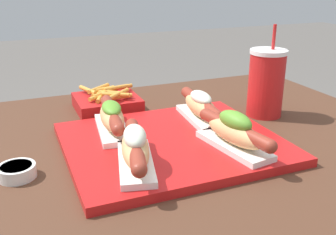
{
  "coord_description": "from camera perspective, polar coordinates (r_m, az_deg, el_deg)",
  "views": [
    {
      "loc": [
        -0.32,
        -0.69,
        1.04
      ],
      "look_at": [
        -0.03,
        0.02,
        0.75
      ],
      "focal_mm": 42.0,
      "sensor_mm": 36.0,
      "label": 1
    }
  ],
  "objects": [
    {
      "name": "hot_dog_3",
      "position": [
        0.91,
        4.75,
        1.61
      ],
      "size": [
        0.07,
        0.21,
        0.07
      ],
      "color": "white",
      "rests_on": "serving_tray"
    },
    {
      "name": "fries_basket",
      "position": [
        1.05,
        -8.84,
        2.29
      ],
      "size": [
        0.16,
        0.15,
        0.06
      ],
      "color": "#B21919",
      "rests_on": "patio_table"
    },
    {
      "name": "hot_dog_1",
      "position": [
        0.77,
        9.64,
        -2.07
      ],
      "size": [
        0.09,
        0.21,
        0.08
      ],
      "color": "white",
      "rests_on": "serving_tray"
    },
    {
      "name": "drink_cup",
      "position": [
        1.01,
        14.05,
        4.89
      ],
      "size": [
        0.09,
        0.09,
        0.23
      ],
      "color": "red",
      "rests_on": "patio_table"
    },
    {
      "name": "hot_dog_0",
      "position": [
        0.7,
        -4.78,
        -4.44
      ],
      "size": [
        0.1,
        0.21,
        0.07
      ],
      "color": "white",
      "rests_on": "serving_tray"
    },
    {
      "name": "serving_tray",
      "position": [
        0.82,
        0.53,
        -3.65
      ],
      "size": [
        0.43,
        0.37,
        0.02
      ],
      "color": "red",
      "rests_on": "patio_table"
    },
    {
      "name": "sauce_bowl",
      "position": [
        0.75,
        -21.09,
        -7.23
      ],
      "size": [
        0.07,
        0.07,
        0.02
      ],
      "color": "silver",
      "rests_on": "patio_table"
    },
    {
      "name": "hot_dog_2",
      "position": [
        0.85,
        -8.14,
        0.03
      ],
      "size": [
        0.08,
        0.21,
        0.07
      ],
      "color": "white",
      "rests_on": "serving_tray"
    }
  ]
}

